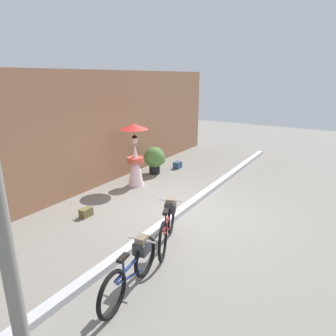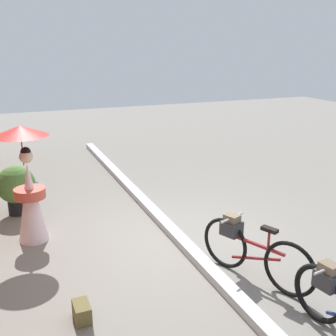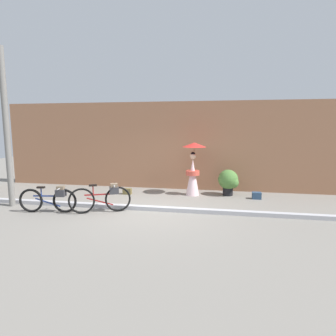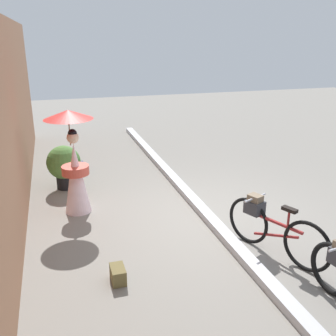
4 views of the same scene
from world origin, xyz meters
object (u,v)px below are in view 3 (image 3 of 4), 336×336
potted_plant_by_door (229,181)px  person_with_parasol (193,168)px  backpack_on_pavement (127,191)px  bicycle_near_officer (103,197)px  bicycle_far_side (50,199)px  utility_pole (7,129)px  backpack_spare (257,195)px

potted_plant_by_door → person_with_parasol: bearing=-173.4°
person_with_parasol → backpack_on_pavement: 2.56m
backpack_on_pavement → bicycle_near_officer: bearing=-88.9°
bicycle_far_side → potted_plant_by_door: size_ratio=1.78×
bicycle_near_officer → utility_pole: bearing=177.3°
bicycle_far_side → potted_plant_by_door: 5.96m
person_with_parasol → utility_pole: 6.14m
backpack_on_pavement → backpack_spare: bearing=1.7°
potted_plant_by_door → bicycle_far_side: bearing=-148.9°
bicycle_near_officer → potted_plant_by_door: (3.61, 2.79, 0.09)m
backpack_on_pavement → bicycle_far_side: bearing=-119.2°
person_with_parasol → potted_plant_by_door: size_ratio=2.03×
person_with_parasol → backpack_spare: person_with_parasol is taller
person_with_parasol → potted_plant_by_door: 1.36m
bicycle_far_side → utility_pole: utility_pole is taller
person_with_parasol → backpack_on_pavement: bearing=-171.8°
bicycle_far_side → backpack_on_pavement: size_ratio=5.44×
potted_plant_by_door → backpack_on_pavement: (-3.66, -0.49, -0.42)m
potted_plant_by_door → backpack_spare: potted_plant_by_door is taller
person_with_parasol → backpack_on_pavement: (-2.38, -0.35, -0.87)m
bicycle_near_officer → backpack_spare: size_ratio=5.49×
backpack_spare → utility_pole: (-7.64, -2.30, 2.28)m
bicycle_near_officer → person_with_parasol: (2.34, 2.65, 0.54)m
bicycle_far_side → potted_plant_by_door: (5.10, 3.08, 0.12)m
bicycle_near_officer → backpack_spare: 5.18m
backpack_on_pavement → potted_plant_by_door: bearing=7.7°
bicycle_far_side → utility_pole: bearing=165.0°
potted_plant_by_door → utility_pole: size_ratio=0.20×
backpack_on_pavement → backpack_spare: size_ratio=1.03×
bicycle_near_officer → backpack_on_pavement: bicycle_near_officer is taller
person_with_parasol → utility_pole: size_ratio=0.40×
bicycle_near_officer → bicycle_far_side: (-1.49, -0.29, -0.04)m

